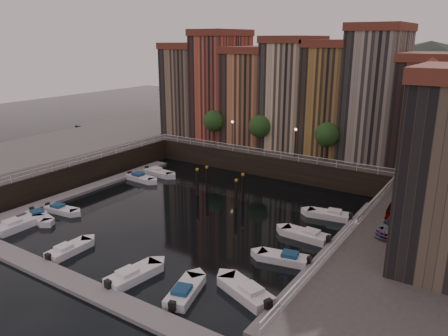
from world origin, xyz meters
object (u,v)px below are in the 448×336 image
Objects in this scene: boat_left_0 at (39,217)px; boat_left_3 at (141,178)px; boat_left_1 at (61,210)px; car_a at (396,213)px; car_c at (397,226)px; car_b at (407,208)px; mooring_pilings at (220,186)px; gangway at (378,200)px; corner_tower at (424,121)px.

boat_left_3 is at bearing 104.97° from boat_left_0.
boat_left_1 is at bearing 99.24° from boat_left_0.
boat_left_1 is 1.00× the size of car_a.
boat_left_1 is 34.86m from car_c.
car_b is at bearing 12.76° from boat_left_1.
mooring_pilings is at bearing 64.85° from boat_left_0.
boat_left_1 is at bearing -140.50° from car_b.
gangway is 8.30m from car_a.
car_b is (33.78, 15.21, 3.38)m from boat_left_0.
car_b is (0.95, -9.89, -6.48)m from corner_tower.
car_b is at bearing -1.73° from mooring_pilings.
corner_tower reaches higher than boat_left_1.
gangway reaches higher than boat_left_1.
boat_left_0 is at bearing -128.73° from mooring_pilings.
corner_tower is 2.95× the size of boat_left_3.
gangway reaches higher than boat_left_3.
gangway is at bearing 124.69° from car_c.
car_a is (33.10, 10.64, 3.41)m from boat_left_1.
gangway is 1.78× the size of boat_left_3.
car_a reaches higher than gangway.
boat_left_0 is 1.04× the size of boat_left_1.
car_a is at bearing 35.25° from boat_left_0.
car_c is at bearing -83.47° from car_a.
car_c reaches higher than mooring_pilings.
car_a is (3.36, -7.37, 1.82)m from gangway.
boat_left_1 is 0.99× the size of car_b.
boat_left_3 is 1.07× the size of car_b.
corner_tower is 2.10× the size of mooring_pilings.
car_c is (4.04, -10.07, 1.80)m from gangway.
car_b is (33.59, 12.62, 3.39)m from boat_left_1.
corner_tower reaches higher than car_b.
corner_tower is 13.52m from car_a.
boat_left_0 is 2.60m from boat_left_1.
gangway is at bearing -122.80° from corner_tower.
boat_left_3 is at bearing 179.99° from mooring_pilings.
boat_left_0 is at bearing -165.86° from car_a.
boat_left_3 is at bearing -162.16° from car_b.
corner_tower is 3.16× the size of car_b.
boat_left_1 is 0.92× the size of boat_left_3.
boat_left_1 is at bearing -153.95° from car_c.
car_b is 4.69m from car_c.
car_b is at bearing -54.44° from gangway.
car_b is at bearing 37.81° from boat_left_0.
mooring_pilings is at bearing 3.07° from boat_left_3.
mooring_pilings is 1.51× the size of car_b.
boat_left_3 reaches higher than boat_left_1.
car_b is 0.88× the size of car_c.
boat_left_0 is 0.91× the size of car_c.
boat_left_3 reaches higher than boat_left_0.
car_a is 2.04m from car_b.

